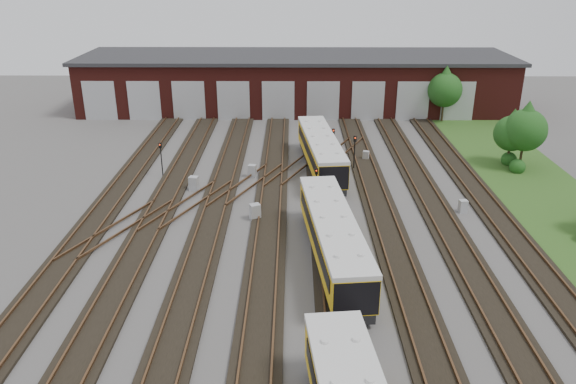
{
  "coord_description": "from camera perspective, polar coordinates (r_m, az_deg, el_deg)",
  "views": [
    {
      "loc": [
        -0.4,
        -27.68,
        16.86
      ],
      "look_at": [
        -0.69,
        8.01,
        2.0
      ],
      "focal_mm": 35.0,
      "sensor_mm": 36.0,
      "label": 1
    }
  ],
  "objects": [
    {
      "name": "relay_cabinet_0",
      "position": [
        44.62,
        -9.54,
        0.86
      ],
      "size": [
        0.78,
        0.69,
        1.14
      ],
      "primitive_type": "cube",
      "rotation": [
        0.0,
        0.0,
        -0.2
      ],
      "color": "#A3A5A8",
      "rests_on": "ground"
    },
    {
      "name": "grass_verge",
      "position": [
        45.6,
        25.62,
        -1.41
      ],
      "size": [
        8.0,
        55.0,
        0.05
      ],
      "primitive_type": "cube",
      "color": "#28511B",
      "rests_on": "ground"
    },
    {
      "name": "tree_2",
      "position": [
        51.95,
        23.04,
        6.27
      ],
      "size": [
        3.6,
        3.6,
        5.97
      ],
      "color": "#322716",
      "rests_on": "ground"
    },
    {
      "name": "relay_cabinet_4",
      "position": [
        42.1,
        17.35,
        -1.4
      ],
      "size": [
        0.63,
        0.55,
        0.94
      ],
      "primitive_type": "cube",
      "rotation": [
        0.0,
        0.0,
        0.16
      ],
      "color": "#A3A5A8",
      "rests_on": "ground"
    },
    {
      "name": "signal_mast_1",
      "position": [
        41.12,
        2.9,
        1.06
      ],
      "size": [
        0.24,
        0.23,
        2.79
      ],
      "rotation": [
        0.0,
        0.0,
        -0.27
      ],
      "color": "black",
      "rests_on": "ground"
    },
    {
      "name": "signal_mast_2",
      "position": [
        50.84,
        4.6,
        5.33
      ],
      "size": [
        0.26,
        0.24,
        2.84
      ],
      "rotation": [
        0.0,
        0.0,
        0.17
      ],
      "color": "black",
      "rests_on": "ground"
    },
    {
      "name": "track_network",
      "position": [
        32.86,
        0.82,
        -8.05
      ],
      "size": [
        30.4,
        70.0,
        0.33
      ],
      "color": "black",
      "rests_on": "ground"
    },
    {
      "name": "tree_0",
      "position": [
        64.9,
        15.69,
        10.34
      ],
      "size": [
        3.75,
        3.75,
        6.22
      ],
      "color": "#322716",
      "rests_on": "ground"
    },
    {
      "name": "relay_cabinet_3",
      "position": [
        51.21,
        7.91,
        3.68
      ],
      "size": [
        0.63,
        0.57,
        0.87
      ],
      "primitive_type": "cube",
      "rotation": [
        0.0,
        0.0,
        -0.29
      ],
      "color": "#A3A5A8",
      "rests_on": "ground"
    },
    {
      "name": "relay_cabinet_2",
      "position": [
        39.14,
        -3.36,
        -2.03
      ],
      "size": [
        0.86,
        0.81,
        1.14
      ],
      "primitive_type": "cube",
      "rotation": [
        0.0,
        0.0,
        0.43
      ],
      "color": "#A3A5A8",
      "rests_on": "ground"
    },
    {
      "name": "maintenance_shed",
      "position": [
        69.02,
        0.8,
        11.19
      ],
      "size": [
        51.0,
        12.5,
        6.35
      ],
      "color": "#4D1713",
      "rests_on": "ground"
    },
    {
      "name": "signal_mast_0",
      "position": [
        47.48,
        -12.77,
        3.64
      ],
      "size": [
        0.23,
        0.21,
        2.96
      ],
      "rotation": [
        0.0,
        0.0,
        -0.07
      ],
      "color": "black",
      "rests_on": "ground"
    },
    {
      "name": "ground",
      "position": [
        32.41,
        1.12,
        -8.74
      ],
      "size": [
        120.0,
        120.0,
        0.0
      ],
      "primitive_type": "plane",
      "color": "#4A4745",
      "rests_on": "ground"
    },
    {
      "name": "metro_train",
      "position": [
        33.1,
        4.59,
        -4.67
      ],
      "size": [
        3.75,
        45.43,
        2.74
      ],
      "rotation": [
        0.0,
        0.0,
        0.1
      ],
      "color": "black",
      "rests_on": "ground"
    },
    {
      "name": "bush_1",
      "position": [
        51.61,
        22.3,
        2.58
      ],
      "size": [
        1.34,
        1.34,
        1.34
      ],
      "primitive_type": "sphere",
      "color": "#1B4212",
      "rests_on": "ground"
    },
    {
      "name": "signal_mast_3",
      "position": [
        48.22,
        6.78,
        4.44
      ],
      "size": [
        0.25,
        0.24,
        3.04
      ],
      "rotation": [
        0.0,
        0.0,
        -0.03
      ],
      "color": "black",
      "rests_on": "ground"
    },
    {
      "name": "bush_2",
      "position": [
        53.28,
        21.55,
        3.3
      ],
      "size": [
        1.35,
        1.35,
        1.35
      ],
      "primitive_type": "sphere",
      "color": "#1B4212",
      "rests_on": "ground"
    },
    {
      "name": "relay_cabinet_1",
      "position": [
        46.83,
        -3.65,
        2.15
      ],
      "size": [
        0.73,
        0.65,
        1.06
      ],
      "primitive_type": "cube",
      "rotation": [
        0.0,
        0.0,
        -0.22
      ],
      "color": "#A3A5A8",
      "rests_on": "ground"
    },
    {
      "name": "tree_1",
      "position": [
        52.39,
        21.84,
        5.94
      ],
      "size": [
        3.08,
        3.08,
        5.1
      ],
      "color": "#322716",
      "rests_on": "ground"
    }
  ]
}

